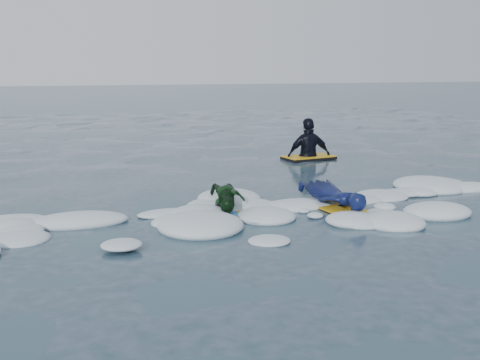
# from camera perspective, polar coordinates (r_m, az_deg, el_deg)

# --- Properties ---
(ground) EXTENTS (120.00, 120.00, 0.00)m
(ground) POSITION_cam_1_polar(r_m,az_deg,el_deg) (7.84, -1.97, -5.64)
(ground) COLOR #1B3840
(ground) RESTS_ON ground
(foam_band) EXTENTS (12.00, 3.10, 0.30)m
(foam_band) POSITION_cam_1_polar(r_m,az_deg,el_deg) (8.81, -3.75, -3.81)
(foam_band) COLOR silver
(foam_band) RESTS_ON ground
(prone_woman_unit) EXTENTS (0.74, 1.64, 0.41)m
(prone_woman_unit) POSITION_cam_1_polar(r_m,az_deg,el_deg) (9.44, 8.98, -1.59)
(prone_woman_unit) COLOR black
(prone_woman_unit) RESTS_ON ground
(prone_child_unit) EXTENTS (0.76, 1.19, 0.42)m
(prone_child_unit) POSITION_cam_1_polar(r_m,az_deg,el_deg) (9.15, -1.13, -1.85)
(prone_child_unit) COLOR black
(prone_child_unit) RESTS_ON ground
(waiting_rider_unit) EXTENTS (1.32, 0.87, 1.84)m
(waiting_rider_unit) POSITION_cam_1_polar(r_m,az_deg,el_deg) (14.41, 6.53, 2.20)
(waiting_rider_unit) COLOR black
(waiting_rider_unit) RESTS_ON ground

